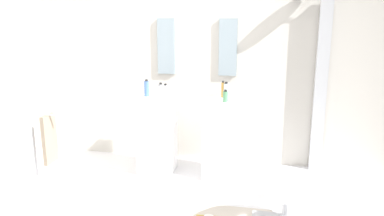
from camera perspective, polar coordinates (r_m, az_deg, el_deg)
rear_partition at (r=4.92m, az=0.83°, el=7.03°), size 4.80×0.10×2.60m
pedestal_sink_left at (r=4.67m, az=-5.12°, el=-3.75°), size 0.42×0.42×1.03m
pedestal_sink_right at (r=4.52m, az=4.37°, el=-4.34°), size 0.42×0.42×1.03m
vanity_mirror_left at (r=4.92m, az=-3.80°, el=9.03°), size 0.22×0.03×0.69m
vanity_mirror_right at (r=4.78m, az=5.31°, el=8.86°), size 0.22×0.03×0.69m
shower_column at (r=4.78m, az=18.23°, el=3.48°), size 0.49×0.24×2.05m
lounge_chair at (r=3.49m, az=13.55°, el=-12.53°), size 1.00×1.01×0.65m
towel_rack at (r=4.17m, az=-20.52°, el=-4.53°), size 0.37×0.22×0.95m
soap_bottle_white at (r=4.54m, az=-3.92°, el=2.57°), size 0.05×0.05×0.15m
soap_bottle_clear at (r=4.47m, az=5.03°, el=2.59°), size 0.06×0.06×0.18m
soap_bottle_blue at (r=4.57m, az=-6.68°, el=2.88°), size 0.06×0.06×0.20m
soap_bottle_amber at (r=4.50m, az=4.56°, el=2.71°), size 0.04×0.04×0.19m
soap_bottle_grey at (r=4.67m, az=-4.61°, el=2.81°), size 0.06×0.06×0.14m
soap_bottle_green at (r=4.26m, az=4.94°, el=1.71°), size 0.06×0.06×0.14m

